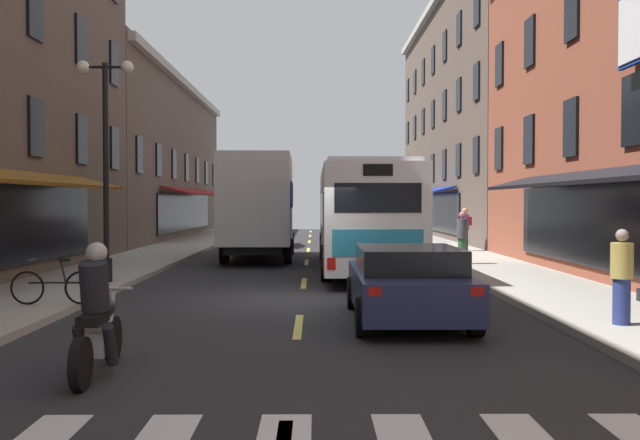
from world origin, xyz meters
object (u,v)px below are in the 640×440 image
(sedan_mid, at_px, (407,283))
(transit_bus, at_px, (362,216))
(box_truck, at_px, (259,207))
(pedestrian_mid, at_px, (622,276))
(street_lamp_twin, at_px, (106,160))
(pedestrian_far, at_px, (462,237))
(bicycle_near, at_px, (55,286))
(sedan_near, at_px, (268,231))
(pedestrian_near, at_px, (465,228))
(motorcycle_rider, at_px, (97,319))

(sedan_mid, bearing_deg, transit_bus, 91.00)
(box_truck, distance_m, pedestrian_mid, 16.33)
(sedan_mid, distance_m, pedestrian_mid, 3.58)
(pedestrian_mid, xyz_separation_m, street_lamp_twin, (-10.27, 6.26, 2.26))
(sedan_mid, bearing_deg, pedestrian_far, 72.99)
(transit_bus, height_order, bicycle_near, transit_bus)
(box_truck, relative_size, pedestrian_far, 4.43)
(sedan_near, bearing_deg, transit_bus, -72.81)
(box_truck, relative_size, pedestrian_mid, 4.80)
(box_truck, distance_m, bicycle_near, 12.80)
(sedan_mid, bearing_deg, pedestrian_near, 74.55)
(motorcycle_rider, bearing_deg, sedan_mid, 42.50)
(motorcycle_rider, xyz_separation_m, pedestrian_near, (8.90, 20.42, 0.37))
(pedestrian_near, xyz_separation_m, pedestrian_far, (-1.40, -6.14, -0.06))
(transit_bus, relative_size, pedestrian_near, 6.41)
(transit_bus, xyz_separation_m, pedestrian_near, (4.71, 6.83, -0.64))
(bicycle_near, distance_m, pedestrian_near, 19.00)
(pedestrian_far, bearing_deg, sedan_near, -65.60)
(pedestrian_far, bearing_deg, transit_bus, 4.52)
(box_truck, height_order, pedestrian_mid, box_truck)
(transit_bus, bearing_deg, pedestrian_mid, -71.81)
(transit_bus, xyz_separation_m, pedestrian_far, (3.31, 0.69, -0.70))
(sedan_mid, bearing_deg, motorcycle_rider, -137.50)
(sedan_near, distance_m, motorcycle_rider, 25.76)
(pedestrian_near, relative_size, pedestrian_mid, 1.12)
(sedan_mid, bearing_deg, street_lamp_twin, 143.60)
(box_truck, height_order, motorcycle_rider, box_truck)
(motorcycle_rider, bearing_deg, box_truck, 87.91)
(box_truck, distance_m, sedan_mid, 14.07)
(sedan_near, xyz_separation_m, pedestrian_far, (7.08, -11.48, 0.30))
(sedan_near, distance_m, pedestrian_near, 10.02)
(sedan_near, relative_size, pedestrian_near, 2.58)
(pedestrian_far, bearing_deg, sedan_mid, 65.74)
(motorcycle_rider, height_order, pedestrian_far, pedestrian_far)
(sedan_near, height_order, sedan_mid, sedan_near)
(street_lamp_twin, bearing_deg, sedan_mid, -36.40)
(pedestrian_mid, bearing_deg, bicycle_near, 113.39)
(pedestrian_mid, bearing_deg, box_truck, 62.13)
(motorcycle_rider, bearing_deg, pedestrian_near, 66.45)
(bicycle_near, height_order, pedestrian_near, pedestrian_near)
(sedan_near, relative_size, street_lamp_twin, 0.82)
(transit_bus, bearing_deg, street_lamp_twin, -146.25)
(pedestrian_near, bearing_deg, motorcycle_rider, 114.75)
(box_truck, relative_size, sedan_mid, 1.70)
(box_truck, relative_size, motorcycle_rider, 3.64)
(transit_bus, distance_m, box_truck, 5.29)
(bicycle_near, height_order, pedestrian_far, pedestrian_far)
(pedestrian_near, height_order, pedestrian_mid, pedestrian_near)
(motorcycle_rider, height_order, street_lamp_twin, street_lamp_twin)
(pedestrian_near, bearing_deg, transit_bus, 103.73)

